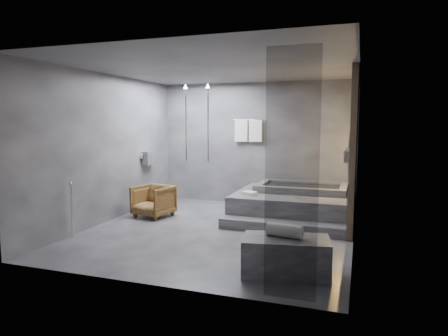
% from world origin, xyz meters
% --- Properties ---
extents(room, '(5.00, 5.04, 2.82)m').
position_xyz_m(room, '(0.40, 0.24, 1.73)').
color(room, '#303033').
rests_on(room, ground).
extents(tub_deck, '(2.20, 2.00, 0.50)m').
position_xyz_m(tub_deck, '(1.05, 1.45, 0.25)').
color(tub_deck, '#363638').
rests_on(tub_deck, ground).
extents(tub_step, '(2.20, 0.36, 0.18)m').
position_xyz_m(tub_step, '(1.05, 0.27, 0.09)').
color(tub_step, '#363638').
rests_on(tub_step, ground).
extents(concrete_bench, '(1.14, 0.75, 0.48)m').
position_xyz_m(concrete_bench, '(1.48, -1.69, 0.24)').
color(concrete_bench, '#38383A').
rests_on(concrete_bench, ground).
extents(driftwood_chair, '(0.81, 0.83, 0.63)m').
position_xyz_m(driftwood_chair, '(-1.61, 0.56, 0.32)').
color(driftwood_chair, '#402710').
rests_on(driftwood_chair, ground).
extents(rolled_towel, '(0.48, 0.24, 0.16)m').
position_xyz_m(rolled_towel, '(1.45, -1.65, 0.56)').
color(rolled_towel, white).
rests_on(rolled_towel, concrete_bench).
extents(deck_towel, '(0.31, 0.27, 0.07)m').
position_xyz_m(deck_towel, '(0.31, 0.85, 0.53)').
color(deck_towel, silver).
rests_on(deck_towel, tub_deck).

